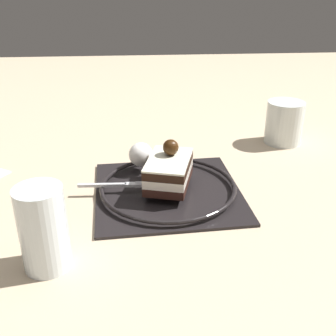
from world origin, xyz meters
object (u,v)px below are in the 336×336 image
at_px(drink_glass_far, 284,125).
at_px(dessert_plate, 168,189).
at_px(cake_slice, 169,170).
at_px(drink_glass_near, 44,232).
at_px(whipped_cream_dollop, 141,155).
at_px(fork, 118,185).

bearing_deg(drink_glass_far, dessert_plate, -142.14).
height_order(dessert_plate, cake_slice, cake_slice).
bearing_deg(drink_glass_near, cake_slice, 46.62).
relative_size(whipped_cream_dollop, drink_glass_far, 0.48).
relative_size(dessert_plate, cake_slice, 2.13).
bearing_deg(drink_glass_near, fork, 64.32).
bearing_deg(dessert_plate, fork, -179.65).
relative_size(dessert_plate, drink_glass_far, 2.81).
relative_size(cake_slice, drink_glass_near, 1.07).
xyz_separation_m(cake_slice, drink_glass_far, (0.26, 0.20, -0.00)).
height_order(whipped_cream_dollop, drink_glass_near, drink_glass_near).
xyz_separation_m(cake_slice, drink_glass_near, (-0.17, -0.18, 0.01)).
relative_size(fork, drink_glass_far, 1.39).
distance_m(whipped_cream_dollop, drink_glass_far, 0.33).
distance_m(cake_slice, drink_glass_far, 0.33).
xyz_separation_m(whipped_cream_dollop, drink_glass_far, (0.31, 0.13, 0.00)).
relative_size(dessert_plate, fork, 2.02).
height_order(fork, drink_glass_near, drink_glass_near).
bearing_deg(fork, drink_glass_near, -115.68).
xyz_separation_m(fork, drink_glass_far, (0.35, 0.21, 0.02)).
bearing_deg(whipped_cream_dollop, drink_glass_near, -116.17).
bearing_deg(cake_slice, drink_glass_far, 37.70).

